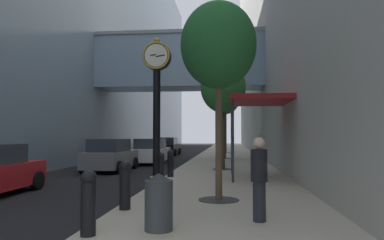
{
  "coord_description": "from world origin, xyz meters",
  "views": [
    {
      "loc": [
        2.73,
        -2.74,
        1.89
      ],
      "look_at": [
        0.78,
        16.81,
        2.72
      ],
      "focal_mm": 34.2,
      "sensor_mm": 36.0,
      "label": 1
    }
  ],
  "objects_px": {
    "bollard_fifth": "(171,163)",
    "car_black_far": "(168,147)",
    "street_clock": "(157,107)",
    "street_tree_mid_far": "(225,90)",
    "trash_bin": "(159,201)",
    "street_tree_mid_near": "(223,87)",
    "street_tree_near": "(218,46)",
    "car_white_trailing": "(151,152)",
    "car_grey_near": "(110,156)",
    "bollard_nearest": "(88,201)",
    "bollard_second": "(125,184)",
    "street_tree_far": "(226,98)",
    "pedestrian_walking": "(259,177)",
    "bollard_fourth": "(161,167)"
  },
  "relations": [
    {
      "from": "street_clock",
      "to": "bollard_fourth",
      "type": "relative_size",
      "value": 4.11
    },
    {
      "from": "bollard_fourth",
      "to": "street_tree_near",
      "type": "relative_size",
      "value": 0.21
    },
    {
      "from": "trash_bin",
      "to": "car_white_trailing",
      "type": "relative_size",
      "value": 0.24
    },
    {
      "from": "pedestrian_walking",
      "to": "car_black_far",
      "type": "height_order",
      "value": "pedestrian_walking"
    },
    {
      "from": "trash_bin",
      "to": "car_white_trailing",
      "type": "bearing_deg",
      "value": 102.56
    },
    {
      "from": "street_tree_mid_far",
      "to": "bollard_second",
      "type": "bearing_deg",
      "value": -96.39
    },
    {
      "from": "street_tree_near",
      "to": "street_tree_far",
      "type": "distance_m",
      "value": 26.97
    },
    {
      "from": "bollard_nearest",
      "to": "street_tree_far",
      "type": "height_order",
      "value": "street_tree_far"
    },
    {
      "from": "street_tree_far",
      "to": "trash_bin",
      "type": "relative_size",
      "value": 6.86
    },
    {
      "from": "street_tree_mid_near",
      "to": "street_tree_far",
      "type": "relative_size",
      "value": 0.78
    },
    {
      "from": "bollard_fifth",
      "to": "car_black_far",
      "type": "height_order",
      "value": "car_black_far"
    },
    {
      "from": "trash_bin",
      "to": "pedestrian_walking",
      "type": "xyz_separation_m",
      "value": [
        1.9,
        0.89,
        0.37
      ]
    },
    {
      "from": "street_tree_far",
      "to": "car_black_far",
      "type": "xyz_separation_m",
      "value": [
        -5.41,
        -2.64,
        -4.84
      ]
    },
    {
      "from": "bollard_nearest",
      "to": "bollard_second",
      "type": "bearing_deg",
      "value": 90.0
    },
    {
      "from": "street_clock",
      "to": "street_tree_mid_far",
      "type": "height_order",
      "value": "street_tree_mid_far"
    },
    {
      "from": "bollard_nearest",
      "to": "car_grey_near",
      "type": "bearing_deg",
      "value": 106.65
    },
    {
      "from": "bollard_second",
      "to": "car_white_trailing",
      "type": "bearing_deg",
      "value": 99.85
    },
    {
      "from": "bollard_fourth",
      "to": "street_tree_mid_far",
      "type": "xyz_separation_m",
      "value": [
        2.17,
        14.86,
        4.65
      ]
    },
    {
      "from": "bollard_fifth",
      "to": "bollard_second",
      "type": "bearing_deg",
      "value": -90.0
    },
    {
      "from": "bollard_fourth",
      "to": "street_tree_far",
      "type": "relative_size",
      "value": 0.16
    },
    {
      "from": "car_black_far",
      "to": "street_clock",
      "type": "bearing_deg",
      "value": -81.44
    },
    {
      "from": "street_clock",
      "to": "car_grey_near",
      "type": "height_order",
      "value": "street_clock"
    },
    {
      "from": "street_tree_mid_near",
      "to": "car_grey_near",
      "type": "bearing_deg",
      "value": -179.12
    },
    {
      "from": "bollard_fifth",
      "to": "car_black_far",
      "type": "bearing_deg",
      "value": 99.69
    },
    {
      "from": "street_clock",
      "to": "street_tree_mid_far",
      "type": "distance_m",
      "value": 17.5
    },
    {
      "from": "bollard_fourth",
      "to": "street_tree_mid_near",
      "type": "bearing_deg",
      "value": 69.72
    },
    {
      "from": "bollard_second",
      "to": "street_tree_far",
      "type": "relative_size",
      "value": 0.16
    },
    {
      "from": "pedestrian_walking",
      "to": "bollard_second",
      "type": "bearing_deg",
      "value": 163.49
    },
    {
      "from": "street_tree_mid_far",
      "to": "street_tree_far",
      "type": "xyz_separation_m",
      "value": [
        -0.0,
        8.98,
        0.28
      ]
    },
    {
      "from": "car_grey_near",
      "to": "pedestrian_walking",
      "type": "bearing_deg",
      "value": -58.74
    },
    {
      "from": "bollard_second",
      "to": "trash_bin",
      "type": "xyz_separation_m",
      "value": [
        1.15,
        -1.8,
        -0.06
      ]
    },
    {
      "from": "street_tree_near",
      "to": "trash_bin",
      "type": "height_order",
      "value": "street_tree_near"
    },
    {
      "from": "trash_bin",
      "to": "pedestrian_walking",
      "type": "height_order",
      "value": "pedestrian_walking"
    },
    {
      "from": "street_tree_mid_near",
      "to": "street_tree_mid_far",
      "type": "relative_size",
      "value": 0.82
    },
    {
      "from": "bollard_fourth",
      "to": "car_grey_near",
      "type": "relative_size",
      "value": 0.26
    },
    {
      "from": "trash_bin",
      "to": "car_white_trailing",
      "type": "distance_m",
      "value": 17.57
    },
    {
      "from": "street_clock",
      "to": "street_tree_mid_near",
      "type": "distance_m",
      "value": 8.59
    },
    {
      "from": "bollard_fifth",
      "to": "street_tree_mid_far",
      "type": "bearing_deg",
      "value": 80.2
    },
    {
      "from": "car_grey_near",
      "to": "car_white_trailing",
      "type": "height_order",
      "value": "car_grey_near"
    },
    {
      "from": "bollard_second",
      "to": "bollard_fifth",
      "type": "xyz_separation_m",
      "value": [
        0.0,
        6.83,
        0.0
      ]
    },
    {
      "from": "street_tree_near",
      "to": "car_black_far",
      "type": "xyz_separation_m",
      "value": [
        -5.41,
        24.3,
        -3.51
      ]
    },
    {
      "from": "street_tree_near",
      "to": "car_black_far",
      "type": "distance_m",
      "value": 25.14
    },
    {
      "from": "street_tree_mid_far",
      "to": "car_white_trailing",
      "type": "relative_size",
      "value": 1.54
    },
    {
      "from": "trash_bin",
      "to": "street_tree_mid_near",
      "type": "bearing_deg",
      "value": 85.24
    },
    {
      "from": "bollard_fifth",
      "to": "trash_bin",
      "type": "bearing_deg",
      "value": -82.37
    },
    {
      "from": "street_tree_near",
      "to": "pedestrian_walking",
      "type": "height_order",
      "value": "street_tree_near"
    },
    {
      "from": "pedestrian_walking",
      "to": "car_black_far",
      "type": "distance_m",
      "value": 27.4
    },
    {
      "from": "street_clock",
      "to": "street_tree_near",
      "type": "relative_size",
      "value": 0.87
    },
    {
      "from": "street_tree_near",
      "to": "pedestrian_walking",
      "type": "bearing_deg",
      "value": -69.51
    },
    {
      "from": "street_tree_mid_far",
      "to": "car_white_trailing",
      "type": "height_order",
      "value": "street_tree_mid_far"
    }
  ]
}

